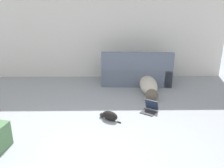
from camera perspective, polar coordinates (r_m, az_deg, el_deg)
name	(u,v)px	position (r m, az deg, el deg)	size (l,w,h in m)	color
ground_plane	(83,161)	(3.90, -6.59, -17.12)	(20.00, 20.00, 0.00)	#999EA3
wall_back	(94,28)	(7.04, -4.10, 12.56)	(7.30, 0.06, 2.78)	silver
couch	(136,72)	(6.76, 5.54, 2.64)	(1.87, 0.92, 0.92)	slate
dog	(149,86)	(6.17, 8.41, -0.51)	(0.44, 1.45, 0.36)	beige
cat	(109,116)	(4.90, -0.61, -7.25)	(0.44, 0.34, 0.18)	black
laptop_open	(150,108)	(5.29, 8.74, -5.41)	(0.41, 0.42, 0.24)	#2D2D33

